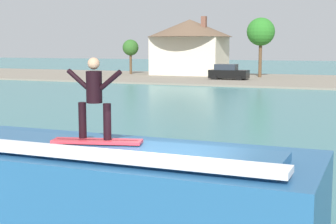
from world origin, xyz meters
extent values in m
cube|color=#265989|center=(-1.38, 0.03, 0.82)|extent=(8.56, 3.35, 1.65)
cube|color=#265989|center=(-1.38, -0.39, 1.74)|extent=(7.27, 1.51, 0.18)
cube|color=silver|center=(-1.38, -1.06, 1.79)|extent=(7.70, 0.60, 0.12)
cube|color=#D8333F|center=(-1.49, -0.33, 1.88)|extent=(1.85, 0.90, 0.06)
cube|color=black|center=(-1.49, -0.33, 1.91)|extent=(1.61, 0.49, 0.01)
cylinder|color=black|center=(-1.86, -0.27, 2.28)|extent=(0.16, 0.16, 0.73)
cylinder|color=black|center=(-1.29, -0.27, 2.28)|extent=(0.16, 0.16, 0.73)
cylinder|color=black|center=(-1.57, -0.27, 2.96)|extent=(0.32, 0.32, 0.64)
sphere|color=tan|center=(-1.57, -0.27, 3.43)|extent=(0.24, 0.24, 0.24)
cylinder|color=black|center=(-1.95, -0.27, 3.12)|extent=(0.50, 0.10, 0.41)
cylinder|color=black|center=(-1.20, -0.27, 3.12)|extent=(0.50, 0.10, 0.41)
cube|color=black|center=(-11.49, 44.70, 0.77)|extent=(4.26, 1.70, 0.90)
cube|color=#262D38|center=(-11.81, 44.70, 1.54)|extent=(2.35, 1.53, 0.64)
cylinder|color=black|center=(-10.10, 45.60, 0.32)|extent=(0.64, 0.22, 0.64)
cylinder|color=black|center=(-10.10, 43.79, 0.32)|extent=(0.64, 0.22, 0.64)
cylinder|color=black|center=(-12.87, 45.60, 0.32)|extent=(0.64, 0.22, 0.64)
cylinder|color=black|center=(-12.87, 43.79, 0.32)|extent=(0.64, 0.22, 0.64)
cube|color=beige|center=(-18.77, 51.96, 2.49)|extent=(8.78, 6.05, 4.98)
cone|color=brown|center=(-18.77, 51.96, 6.09)|extent=(10.89, 10.89, 2.21)
cube|color=brown|center=(-16.58, 51.05, 6.59)|extent=(0.60, 0.60, 1.80)
cylinder|color=brown|center=(-9.25, 50.14, 2.25)|extent=(0.38, 0.38, 4.51)
sphere|color=#2B7625|center=(-9.25, 50.14, 5.49)|extent=(3.27, 3.27, 3.27)
cylinder|color=brown|center=(-26.49, 50.50, 1.51)|extent=(0.33, 0.33, 3.01)
sphere|color=#2F6224|center=(-26.49, 50.50, 3.64)|extent=(2.10, 2.10, 2.10)
camera|label=1|loc=(3.66, -8.96, 3.77)|focal=53.86mm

